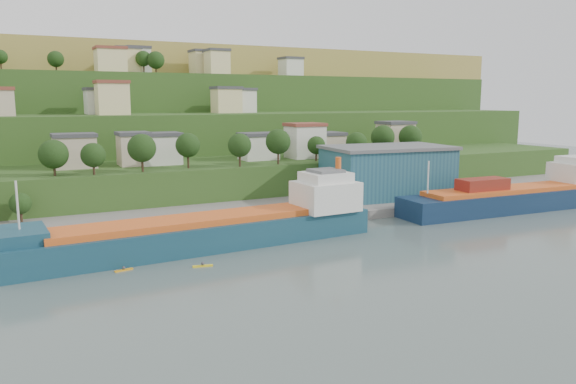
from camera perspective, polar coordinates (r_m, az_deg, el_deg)
ground at (r=97.58m, az=-1.81°, el=-6.26°), size 500.00×500.00×0.00m
quay at (r=130.63m, az=0.91°, el=-2.24°), size 220.00×26.00×4.00m
hillside at (r=258.25m, az=-17.97°, el=3.09°), size 360.00×210.43×96.00m
cargo_ship_near at (r=101.99m, az=-7.53°, el=-4.08°), size 66.50×13.84×16.97m
cargo_ship_far at (r=146.76m, az=22.47°, el=-0.63°), size 61.39×13.14×16.56m
warehouse at (r=144.22m, az=10.04°, el=2.12°), size 32.81×22.12×12.80m
kayak_orange at (r=91.64m, az=-16.35°, el=-7.55°), size 2.91×1.01×0.72m
kayak_yellow at (r=91.06m, az=-8.66°, el=-7.36°), size 3.25×1.16×0.80m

